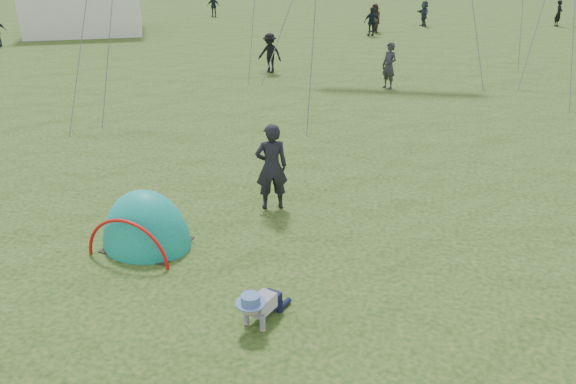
# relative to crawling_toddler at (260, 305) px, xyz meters

# --- Properties ---
(ground) EXTENTS (140.00, 140.00, 0.00)m
(ground) POSITION_rel_crawling_toddler_xyz_m (-1.09, -0.04, -0.30)
(ground) COLOR #13350D
(crawling_toddler) EXTENTS (0.80, 0.93, 0.60)m
(crawling_toddler) POSITION_rel_crawling_toddler_xyz_m (0.00, 0.00, 0.00)
(crawling_toddler) COLOR black
(crawling_toddler) RESTS_ON ground
(popup_tent) EXTENTS (1.89, 1.65, 2.16)m
(popup_tent) POSITION_rel_crawling_toddler_xyz_m (-2.53, 1.92, -0.30)
(popup_tent) COLOR #007D88
(popup_tent) RESTS_ON ground
(standing_adult) EXTENTS (0.78, 0.64, 1.84)m
(standing_adult) POSITION_rel_crawling_toddler_xyz_m (-0.57, 3.90, 0.62)
(standing_adult) COLOR black
(standing_adult) RESTS_ON ground
(crowd_person_2) EXTENTS (1.00, 0.56, 1.60)m
(crowd_person_2) POSITION_rel_crawling_toddler_xyz_m (-11.82, 37.95, 0.50)
(crowd_person_2) COLOR #19242F
(crowd_person_2) RESTS_ON ground
(crowd_person_3) EXTENTS (1.12, 1.16, 1.59)m
(crowd_person_3) POSITION_rel_crawling_toddler_xyz_m (0.87, 31.53, 0.49)
(crowd_person_3) COLOR black
(crowd_person_3) RESTS_ON ground
(crowd_person_4) EXTENTS (0.74, 0.97, 1.76)m
(crowd_person_4) POSITION_rel_crawling_toddler_xyz_m (-20.00, 35.47, 0.58)
(crowd_person_4) COLOR black
(crowd_person_4) RESTS_ON ground
(crowd_person_5) EXTENTS (0.97, 1.63, 1.68)m
(crowd_person_5) POSITION_rel_crawling_toddler_xyz_m (4.17, 34.77, 0.54)
(crowd_person_5) COLOR #273040
(crowd_person_5) RESTS_ON ground
(crowd_person_6) EXTENTS (0.75, 0.74, 1.75)m
(crowd_person_6) POSITION_rel_crawling_toddler_xyz_m (1.80, 15.32, 0.57)
(crowd_person_6) COLOR #2A2932
(crowd_person_6) RESTS_ON ground
(crowd_person_7) EXTENTS (1.02, 1.09, 1.78)m
(crowd_person_7) POSITION_rel_crawling_toddler_xyz_m (0.89, 30.76, 0.59)
(crowd_person_7) COLOR #40352E
(crowd_person_7) RESTS_ON ground
(crowd_person_9) EXTENTS (1.20, 0.89, 1.67)m
(crowd_person_9) POSITION_rel_crawling_toddler_xyz_m (-3.29, 17.55, 0.53)
(crowd_person_9) COLOR black
(crowd_person_9) RESTS_ON ground
(crowd_person_12) EXTENTS (0.70, 0.75, 1.72)m
(crowd_person_12) POSITION_rel_crawling_toddler_xyz_m (13.32, 36.15, 0.56)
(crowd_person_12) COLOR black
(crowd_person_12) RESTS_ON ground
(crowd_person_14) EXTENTS (1.08, 0.75, 1.70)m
(crowd_person_14) POSITION_rel_crawling_toddler_xyz_m (0.75, 29.33, 0.55)
(crowd_person_14) COLOR black
(crowd_person_14) RESTS_ON ground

